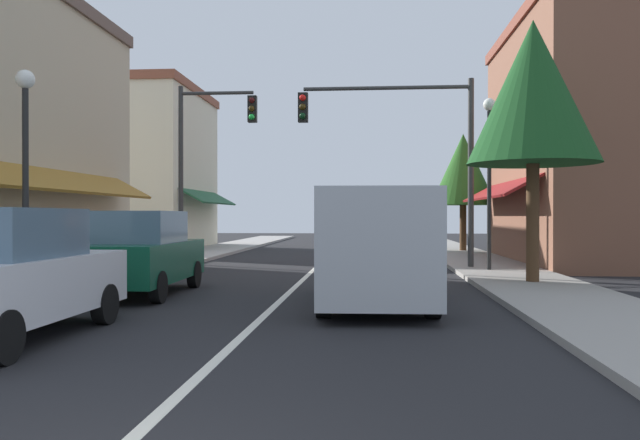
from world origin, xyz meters
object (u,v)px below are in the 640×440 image
(traffic_signal_left_corner, at_px, (204,148))
(street_lamp_right_mid, at_px, (489,156))
(van_in_lane, at_px, (375,244))
(tree_right_near, at_px, (533,93))
(traffic_signal_mast_arm, at_px, (411,139))
(parked_car_second_left, at_px, (141,253))
(street_lamp_left_near, at_px, (25,144))
(parked_car_nearest_left, at_px, (4,275))
(tree_right_far, at_px, (463,170))

(traffic_signal_left_corner, bearing_deg, street_lamp_right_mid, -17.47)
(van_in_lane, height_order, tree_right_near, tree_right_near)
(traffic_signal_mast_arm, relative_size, traffic_signal_left_corner, 0.95)
(parked_car_second_left, relative_size, traffic_signal_left_corner, 0.67)
(street_lamp_left_near, bearing_deg, traffic_signal_mast_arm, 45.43)
(traffic_signal_left_corner, height_order, tree_right_near, tree_right_near)
(traffic_signal_left_corner, height_order, street_lamp_left_near, traffic_signal_left_corner)
(van_in_lane, xyz_separation_m, traffic_signal_left_corner, (-5.80, 9.60, 2.85))
(parked_car_second_left, distance_m, tree_right_near, 9.69)
(van_in_lane, distance_m, traffic_signal_mast_arm, 8.30)
(parked_car_nearest_left, xyz_separation_m, parked_car_second_left, (0.02, 5.02, 0.00))
(traffic_signal_left_corner, relative_size, street_lamp_left_near, 1.37)
(street_lamp_left_near, distance_m, tree_right_far, 20.39)
(parked_car_nearest_left, xyz_separation_m, street_lamp_right_mid, (8.27, 10.60, 2.50))
(tree_right_near, bearing_deg, street_lamp_left_near, -160.66)
(street_lamp_right_mid, bearing_deg, tree_right_far, 86.05)
(traffic_signal_left_corner, relative_size, street_lamp_right_mid, 1.22)
(parked_car_second_left, distance_m, street_lamp_left_near, 3.11)
(parked_car_nearest_left, distance_m, traffic_signal_left_corner, 13.85)
(traffic_signal_mast_arm, height_order, street_lamp_left_near, traffic_signal_mast_arm)
(street_lamp_left_near, bearing_deg, tree_right_far, 58.24)
(traffic_signal_mast_arm, bearing_deg, tree_right_far, 72.80)
(van_in_lane, height_order, street_lamp_right_mid, street_lamp_right_mid)
(traffic_signal_left_corner, bearing_deg, street_lamp_left_near, -95.16)
(street_lamp_left_near, bearing_deg, parked_car_nearest_left, -64.46)
(parked_car_nearest_left, bearing_deg, street_lamp_left_near, 115.99)
(van_in_lane, height_order, traffic_signal_left_corner, traffic_signal_left_corner)
(parked_car_second_left, distance_m, tree_right_far, 18.52)
(street_lamp_right_mid, bearing_deg, parked_car_second_left, -145.94)
(parked_car_second_left, height_order, tree_right_far, tree_right_far)
(parked_car_second_left, xyz_separation_m, street_lamp_left_near, (-1.76, -1.38, 2.16))
(parked_car_nearest_left, bearing_deg, traffic_signal_mast_arm, 62.75)
(traffic_signal_mast_arm, bearing_deg, street_lamp_left_near, -134.57)
(parked_car_second_left, bearing_deg, van_in_lane, -14.50)
(traffic_signal_mast_arm, relative_size, street_lamp_right_mid, 1.16)
(street_lamp_right_mid, distance_m, tree_right_near, 3.53)
(traffic_signal_left_corner, xyz_separation_m, tree_right_near, (9.54, -6.17, 0.57))
(street_lamp_right_mid, height_order, tree_right_near, tree_right_near)
(tree_right_near, bearing_deg, traffic_signal_mast_arm, 121.37)
(parked_car_second_left, distance_m, street_lamp_right_mid, 10.27)
(street_lamp_right_mid, bearing_deg, traffic_signal_left_corner, 162.53)
(traffic_signal_mast_arm, bearing_deg, van_in_lane, -98.32)
(van_in_lane, xyz_separation_m, traffic_signal_mast_arm, (1.13, 7.71, 2.86))
(parked_car_nearest_left, bearing_deg, tree_right_near, 40.51)
(tree_right_near, xyz_separation_m, tree_right_far, (0.30, 13.67, -0.83))
(van_in_lane, relative_size, tree_right_near, 0.83)
(van_in_lane, bearing_deg, parked_car_second_left, 165.32)
(traffic_signal_left_corner, bearing_deg, traffic_signal_mast_arm, -15.25)
(street_lamp_left_near, distance_m, street_lamp_right_mid, 12.19)
(street_lamp_left_near, relative_size, tree_right_near, 0.71)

